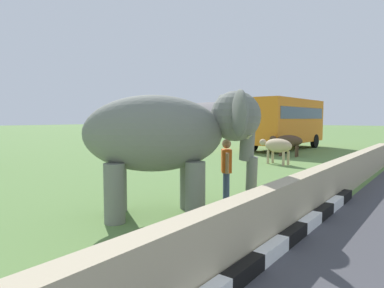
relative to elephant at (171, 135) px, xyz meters
The scene contains 7 objects.
barrier_parapet 3.30m from the elephant, 123.18° to the right, with size 28.00×0.36×1.00m, color tan.
elephant is the anchor object (origin of this frame).
person_handler 1.85m from the elephant, 18.65° to the right, with size 0.58×0.46×1.66m.
bus_orange 17.48m from the elephant, 13.70° to the left, with size 8.15×2.77×3.50m.
cow_near 9.49m from the elephant, ahead, with size 0.96×1.93×1.23m.
cow_mid 13.02m from the elephant, 10.21° to the left, with size 0.79×1.92×1.23m.
hill_east 60.28m from the elephant, 31.55° to the left, with size 40.41×32.33×10.82m.
Camera 1 is at (-1.92, 1.64, 2.18)m, focal length 31.05 mm.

